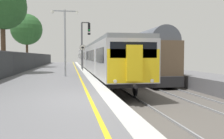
% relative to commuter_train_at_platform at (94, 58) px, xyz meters
% --- Properties ---
extents(ground, '(17.40, 110.00, 1.21)m').
position_rel_commuter_train_at_platform_xyz_m(ground, '(0.54, -23.97, -1.88)').
color(ground, slate).
extents(commuter_train_at_platform, '(2.83, 42.07, 3.81)m').
position_rel_commuter_train_at_platform_xyz_m(commuter_train_at_platform, '(0.00, 0.00, 0.00)').
color(commuter_train_at_platform, '#B7B7BC').
rests_on(commuter_train_at_platform, ground).
extents(freight_train_adjacent_track, '(2.60, 28.46, 4.81)m').
position_rel_commuter_train_at_platform_xyz_m(freight_train_adjacent_track, '(4.00, -1.58, 0.37)').
color(freight_train_adjacent_track, '#232326').
rests_on(freight_train_adjacent_track, ground).
extents(signal_gantry, '(1.10, 0.24, 5.51)m').
position_rel_commuter_train_at_platform_xyz_m(signal_gantry, '(-1.49, -3.54, 2.15)').
color(signal_gantry, '#47474C').
rests_on(signal_gantry, ground).
extents(speed_limit_sign, '(0.59, 0.08, 2.70)m').
position_rel_commuter_train_at_platform_xyz_m(speed_limit_sign, '(-1.85, -7.19, 0.45)').
color(speed_limit_sign, '#59595B').
rests_on(speed_limit_sign, ground).
extents(platform_lamp_mid, '(2.00, 0.20, 4.97)m').
position_rel_commuter_train_at_platform_xyz_m(platform_lamp_mid, '(-3.49, -13.86, 1.71)').
color(platform_lamp_mid, '#93999E').
rests_on(platform_lamp_mid, ground).
extents(background_tree_left, '(4.13, 4.13, 7.94)m').
position_rel_commuter_train_at_platform_xyz_m(background_tree_left, '(-8.91, -10.04, 4.47)').
color(background_tree_left, '#473323').
rests_on(background_tree_left, ground).
extents(background_tree_centre, '(4.18, 4.18, 7.21)m').
position_rel_commuter_train_at_platform_xyz_m(background_tree_centre, '(-8.96, 2.10, 3.71)').
color(background_tree_centre, '#473323').
rests_on(background_tree_centre, ground).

